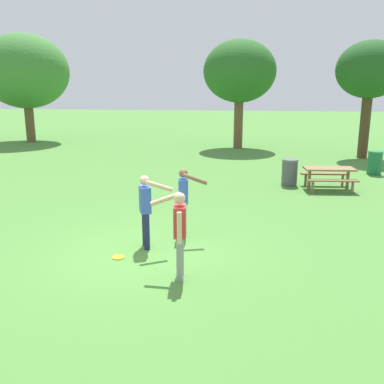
# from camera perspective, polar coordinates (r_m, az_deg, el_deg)

# --- Properties ---
(ground_plane) EXTENTS (120.00, 120.00, 0.00)m
(ground_plane) POSITION_cam_1_polar(r_m,az_deg,el_deg) (9.28, -6.39, -8.12)
(ground_plane) COLOR #4C8438
(person_thrower) EXTENTS (0.73, 0.61, 1.64)m
(person_thrower) POSITION_cam_1_polar(r_m,az_deg,el_deg) (9.97, -1.09, -0.67)
(person_thrower) COLOR gray
(person_thrower) RESTS_ON ground
(person_catcher) EXTENTS (0.73, 0.61, 1.64)m
(person_catcher) POSITION_cam_1_polar(r_m,az_deg,el_deg) (7.75, -1.74, -4.96)
(person_catcher) COLOR gray
(person_catcher) RESTS_ON ground
(person_bystander) EXTENTS (0.81, 0.57, 1.64)m
(person_bystander) POSITION_cam_1_polar(r_m,az_deg,el_deg) (9.26, -6.26, -1.88)
(person_bystander) COLOR #1E234C
(person_bystander) RESTS_ON ground
(frisbee) EXTENTS (0.26, 0.26, 0.03)m
(frisbee) POSITION_cam_1_polar(r_m,az_deg,el_deg) (9.08, -9.93, -8.69)
(frisbee) COLOR yellow
(frisbee) RESTS_ON ground
(picnic_table_near) EXTENTS (1.81, 1.56, 0.77)m
(picnic_table_near) POSITION_cam_1_polar(r_m,az_deg,el_deg) (15.47, 18.01, 2.38)
(picnic_table_near) COLOR olive
(picnic_table_near) RESTS_ON ground
(trash_can_beside_table) EXTENTS (0.59, 0.59, 0.96)m
(trash_can_beside_table) POSITION_cam_1_polar(r_m,az_deg,el_deg) (15.77, 13.04, 2.61)
(trash_can_beside_table) COLOR #515156
(trash_can_beside_table) RESTS_ON ground
(trash_can_further_along) EXTENTS (0.59, 0.59, 0.96)m
(trash_can_further_along) POSITION_cam_1_polar(r_m,az_deg,el_deg) (18.90, 23.45, 3.64)
(trash_can_further_along) COLOR #1E663D
(trash_can_further_along) RESTS_ON ground
(tree_tall_left) EXTENTS (5.48, 5.48, 6.84)m
(tree_tall_left) POSITION_cam_1_polar(r_m,az_deg,el_deg) (29.91, -21.60, 14.89)
(tree_tall_left) COLOR brown
(tree_tall_left) RESTS_ON ground
(tree_broad_center) EXTENTS (4.14, 4.14, 6.16)m
(tree_broad_center) POSITION_cam_1_polar(r_m,az_deg,el_deg) (25.14, 6.46, 15.82)
(tree_broad_center) COLOR brown
(tree_broad_center) RESTS_ON ground
(tree_far_right) EXTENTS (3.26, 3.26, 5.73)m
(tree_far_right) POSITION_cam_1_polar(r_m,az_deg,el_deg) (23.05, 22.92, 14.83)
(tree_far_right) COLOR #4C3823
(tree_far_right) RESTS_ON ground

